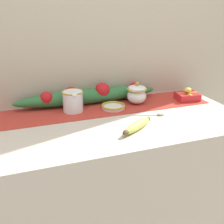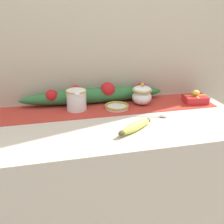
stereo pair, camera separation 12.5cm
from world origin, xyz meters
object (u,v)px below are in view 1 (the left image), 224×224
(small_dish, at_px, (113,106))
(banana, at_px, (137,126))
(gift_box, at_px, (187,96))
(sugar_bowl, at_px, (137,94))
(spoon, at_px, (159,114))
(cream_pitcher, at_px, (73,100))

(small_dish, relative_size, banana, 0.66)
(small_dish, relative_size, gift_box, 0.95)
(small_dish, bearing_deg, banana, -87.89)
(banana, bearing_deg, sugar_bowl, 66.04)
(spoon, bearing_deg, small_dish, 154.03)
(spoon, relative_size, gift_box, 1.16)
(sugar_bowl, distance_m, banana, 0.33)
(cream_pitcher, relative_size, spoon, 0.82)
(cream_pitcher, relative_size, small_dish, 1.00)
(cream_pitcher, height_order, sugar_bowl, sugar_bowl)
(sugar_bowl, bearing_deg, banana, -113.96)
(banana, distance_m, spoon, 0.20)
(sugar_bowl, distance_m, gift_box, 0.29)
(banana, bearing_deg, cream_pitcher, 124.84)
(banana, height_order, gift_box, gift_box)
(cream_pitcher, distance_m, banana, 0.37)
(small_dish, bearing_deg, cream_pitcher, 171.14)
(cream_pitcher, height_order, gift_box, cream_pitcher)
(sugar_bowl, distance_m, spoon, 0.20)
(spoon, bearing_deg, sugar_bowl, 115.52)
(sugar_bowl, height_order, small_dish, sugar_bowl)
(cream_pitcher, bearing_deg, spoon, -26.45)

